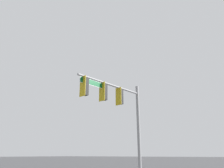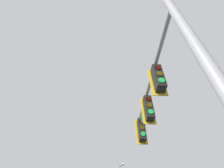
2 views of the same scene
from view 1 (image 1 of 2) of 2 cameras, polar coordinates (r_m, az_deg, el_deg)
The scene contains 1 object.
signal_pole_near at distance 15.69m, azimuth 2.01°, elevation -6.29°, with size 6.15×1.35×7.12m.
Camera 1 is at (7.04, -0.82, 1.83)m, focal length 35.00 mm.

